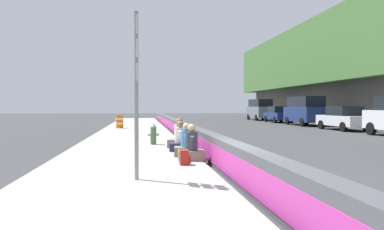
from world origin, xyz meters
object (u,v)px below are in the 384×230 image
Objects in this scene: seated_person_foreground at (191,149)px; parked_car_farther at (260,109)px; backpack at (184,158)px; parked_car_midline at (305,110)px; seated_person_rear at (180,141)px; parked_car_far at (278,114)px; fire_hydrant at (153,134)px; seated_person_far at (179,138)px; construction_barrel at (120,121)px; parked_car_fourth at (343,118)px; seated_person_middle at (186,146)px; route_sign_post at (137,82)px.

parked_car_farther is at bearing -21.99° from seated_person_foreground.
backpack is 0.08× the size of parked_car_midline.
seated_person_rear is 0.23× the size of parked_car_far.
parked_car_far reaches higher than seated_person_foreground.
parked_car_farther is at bearing -21.95° from backpack.
fire_hydrant is 25.57m from parked_car_far.
fire_hydrant is 0.78× the size of seated_person_far.
construction_barrel is 0.21× the size of parked_car_fourth.
parked_car_far is at bearing -26.25° from backpack.
seated_person_far is at bearing -166.76° from construction_barrel.
parked_car_midline is 1.00× the size of parked_car_farther.
route_sign_post is at bearing 156.85° from seated_person_middle.
seated_person_far is 26.13m from parked_car_far.
fire_hydrant is at bearing 137.85° from parked_car_midline.
construction_barrel is 16.46m from parked_car_midline.
parked_car_fourth reaches higher than seated_person_middle.
parked_car_farther is at bearing -26.74° from fire_hydrant.
backpack is at bearing 153.75° from parked_car_far.
route_sign_post reaches higher than seated_person_rear.
seated_person_rear is at bearing -16.68° from route_sign_post.
parked_car_farther reaches higher than seated_person_far.
route_sign_post reaches higher than parked_car_midline.
parked_car_far is at bearing -26.83° from route_sign_post.
route_sign_post is 2.90m from backpack.
parked_car_midline is at bearing -38.01° from seated_person_far.
parked_car_far is 6.25m from parked_car_farther.
seated_person_rear is 13.99m from construction_barrel.
seated_person_rear is 1.02m from seated_person_far.
seated_person_middle is at bearing 157.37° from parked_car_farther.
seated_person_foreground is at bearing -177.78° from seated_person_rear.
seated_person_far is at bearing 150.35° from parked_car_far.
parked_car_midline is 6.12m from parked_car_far.
fire_hydrant is 0.19× the size of parked_car_fourth.
route_sign_post is 3.51m from seated_person_foreground.
route_sign_post is at bearing 175.21° from fire_hydrant.
route_sign_post reaches higher than seated_person_middle.
seated_person_middle is 0.98× the size of seated_person_rear.
parked_car_fourth reaches higher than seated_person_foreground.
backpack is (-0.81, 0.30, -0.14)m from seated_person_foreground.
construction_barrel is at bearing 13.24° from seated_person_far.
parked_car_farther is at bearing -22.63° from seated_person_middle.
parked_car_farther is (31.29, -13.05, 0.89)m from seated_person_middle.
route_sign_post is 0.79× the size of parked_car_far.
route_sign_post is 4.24m from seated_person_middle.
parked_car_midline is at bearing -76.13° from construction_barrel.
seated_person_far is 0.25× the size of parked_car_fourth.
route_sign_post is 7.33m from fire_hydrant.
parked_car_fourth reaches higher than backpack.
seated_person_rear is 0.94× the size of seated_person_far.
backpack is 35.63m from parked_car_farther.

